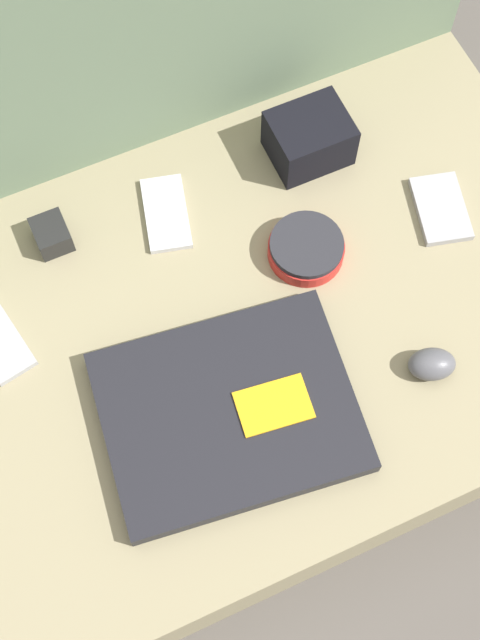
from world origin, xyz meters
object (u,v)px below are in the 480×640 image
object	(u,v)px
computer_mouse	(432,364)
speaker_puck	(306,248)
laptop	(229,412)
camera_pouch	(309,138)
phone_black	(441,209)
charger_brick	(52,235)
phone_small	(166,213)

from	to	relation	value
computer_mouse	speaker_puck	size ratio (longest dim) A/B	0.70
laptop	speaker_puck	distance (m)	0.25
laptop	camera_pouch	bearing A→B (deg)	57.32
computer_mouse	camera_pouch	bearing A→B (deg)	110.08
phone_black	camera_pouch	world-z (taller)	camera_pouch
phone_black	charger_brick	xyz separation A→B (m)	(-0.50, 0.18, 0.01)
speaker_puck	computer_mouse	bearing A→B (deg)	-71.62
laptop	phone_black	size ratio (longest dim) A/B	2.86
camera_pouch	charger_brick	xyz separation A→B (m)	(-0.38, 0.01, -0.02)
camera_pouch	charger_brick	world-z (taller)	camera_pouch
speaker_puck	camera_pouch	xyz separation A→B (m)	(0.07, 0.15, 0.02)
camera_pouch	computer_mouse	bearing A→B (deg)	-90.32
phone_small	computer_mouse	bearing A→B (deg)	-43.25
computer_mouse	charger_brick	world-z (taller)	same
phone_black	phone_small	distance (m)	0.38
phone_small	camera_pouch	world-z (taller)	camera_pouch
phone_small	laptop	bearing A→B (deg)	-82.80
computer_mouse	phone_small	xyz separation A→B (m)	(-0.22, 0.35, -0.01)
laptop	speaker_puck	world-z (taller)	speaker_puck
laptop	charger_brick	xyz separation A→B (m)	(-0.12, 0.33, 0.00)
laptop	charger_brick	size ratio (longest dim) A/B	6.45
phone_black	camera_pouch	size ratio (longest dim) A/B	1.10
laptop	computer_mouse	xyz separation A→B (m)	(0.26, -0.05, 0.01)
phone_black	speaker_puck	bearing A→B (deg)	-169.87
computer_mouse	camera_pouch	world-z (taller)	camera_pouch
phone_black	camera_pouch	bearing A→B (deg)	142.78
phone_small	charger_brick	bearing A→B (deg)	-174.86
computer_mouse	laptop	bearing A→B (deg)	-170.38
speaker_puck	camera_pouch	world-z (taller)	camera_pouch
computer_mouse	phone_black	distance (m)	0.24
computer_mouse	speaker_puck	world-z (taller)	computer_mouse
computer_mouse	speaker_puck	distance (m)	0.23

